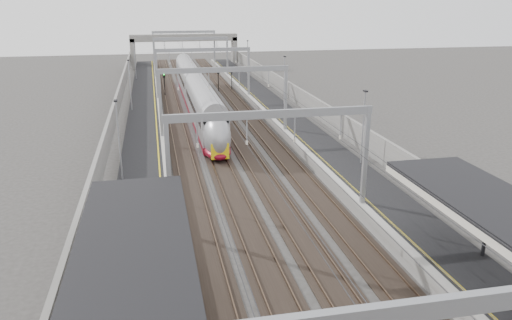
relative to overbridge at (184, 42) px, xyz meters
name	(u,v)px	position (x,y,z in m)	size (l,w,h in m)	color
platform_left	(145,134)	(-8.00, -55.00, -4.81)	(4.00, 120.00, 1.00)	black
platform_right	(293,126)	(8.00, -55.00, -4.81)	(4.00, 120.00, 1.00)	black
tracks	(221,134)	(0.00, -55.00, -5.26)	(11.40, 140.00, 0.20)	black
overhead_line	(212,69)	(0.00, -48.38, 0.83)	(13.00, 140.00, 6.60)	gray
overbridge	(184,42)	(0.00, 0.00, 0.00)	(22.00, 2.20, 6.90)	slate
wall_left	(113,125)	(-11.20, -55.00, -3.71)	(0.30, 120.00, 3.20)	slate
wall_right	(321,115)	(11.20, -55.00, -3.71)	(0.30, 120.00, 3.20)	slate
train	(197,98)	(-1.50, -43.77, -3.34)	(2.53, 46.05, 4.00)	maroon
signal_green	(164,80)	(-5.20, -31.27, -2.89)	(0.32, 0.32, 3.48)	black
signal_red_near	(218,76)	(3.20, -28.85, -2.89)	(0.32, 0.32, 3.48)	black
signal_red_far	(232,75)	(5.40, -28.33, -2.89)	(0.32, 0.32, 3.48)	black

